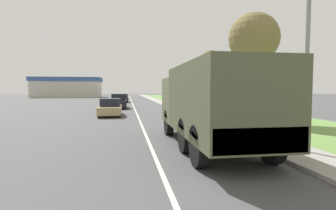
% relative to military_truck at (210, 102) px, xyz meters
% --- Properties ---
extents(ground_plane, '(180.00, 180.00, 0.00)m').
position_rel_military_truck_xyz_m(ground_plane, '(-2.11, 26.89, -1.65)').
color(ground_plane, '#4C4C4F').
extents(lane_centre_stripe, '(0.12, 120.00, 0.00)m').
position_rel_military_truck_xyz_m(lane_centre_stripe, '(-2.11, 26.89, -1.65)').
color(lane_centre_stripe, silver).
rests_on(lane_centre_stripe, ground).
extents(sidewalk_right, '(1.80, 120.00, 0.12)m').
position_rel_military_truck_xyz_m(sidewalk_right, '(2.39, 26.89, -1.59)').
color(sidewalk_right, '#9E9B93').
rests_on(sidewalk_right, ground).
extents(grass_strip_right, '(7.00, 120.00, 0.02)m').
position_rel_military_truck_xyz_m(grass_strip_right, '(6.79, 26.89, -1.64)').
color(grass_strip_right, '#6B9347').
rests_on(grass_strip_right, ground).
extents(military_truck, '(2.41, 7.66, 2.91)m').
position_rel_military_truck_xyz_m(military_truck, '(0.00, 0.00, 0.00)').
color(military_truck, '#606647').
rests_on(military_truck, ground).
extents(car_nearest_ahead, '(1.71, 4.00, 1.37)m').
position_rel_military_truck_xyz_m(car_nearest_ahead, '(-4.24, 12.15, -1.03)').
color(car_nearest_ahead, tan).
rests_on(car_nearest_ahead, ground).
extents(car_second_ahead, '(1.71, 4.86, 1.60)m').
position_rel_military_truck_xyz_m(car_second_ahead, '(-3.81, 20.49, -0.94)').
color(car_second_ahead, black).
rests_on(car_second_ahead, ground).
extents(car_third_ahead, '(1.77, 4.19, 1.37)m').
position_rel_military_truck_xyz_m(car_third_ahead, '(-3.56, 33.71, -1.03)').
color(car_third_ahead, black).
rests_on(car_third_ahead, ground).
extents(lamp_post, '(1.69, 0.24, 7.18)m').
position_rel_military_truck_xyz_m(lamp_post, '(2.44, -1.56, 2.73)').
color(lamp_post, gray).
rests_on(lamp_post, sidewalk_right).
extents(tree_mid_right, '(3.22, 3.22, 6.97)m').
position_rel_military_truck_xyz_m(tree_mid_right, '(5.14, 6.87, 3.68)').
color(tree_mid_right, brown).
rests_on(tree_mid_right, grass_strip_right).
extents(tree_far_right, '(2.80, 2.80, 7.22)m').
position_rel_military_truck_xyz_m(tree_far_right, '(8.00, 24.15, 4.11)').
color(tree_far_right, '#4C3D2D').
rests_on(tree_far_right, grass_strip_right).
extents(building_distant, '(17.60, 8.46, 5.26)m').
position_rel_military_truck_xyz_m(building_distant, '(-18.49, 64.39, 1.01)').
color(building_distant, beige).
rests_on(building_distant, ground).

